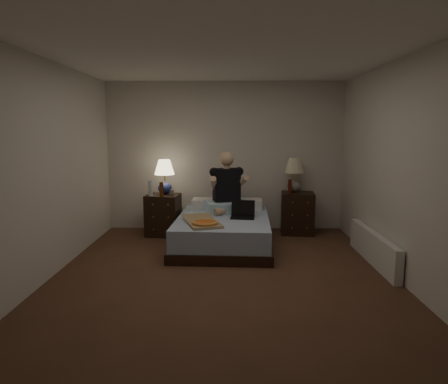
{
  "coord_description": "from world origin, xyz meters",
  "views": [
    {
      "loc": [
        0.07,
        -4.55,
        1.7
      ],
      "look_at": [
        0.0,
        0.9,
        0.85
      ],
      "focal_mm": 32.0,
      "sensor_mm": 36.0,
      "label": 1
    }
  ],
  "objects_px": {
    "soda_can": "(172,192)",
    "radiator": "(373,248)",
    "bed": "(223,232)",
    "beer_bottle_right": "(290,186)",
    "beer_bottle_left": "(162,189)",
    "water_bottle": "(151,188)",
    "laptop": "(243,210)",
    "pizza_box": "(205,223)",
    "nightstand_left": "(163,215)",
    "nightstand_right": "(297,213)",
    "lamp_left": "(165,177)",
    "lamp_right": "(294,175)",
    "person": "(227,182)"
  },
  "relations": [
    {
      "from": "nightstand_left",
      "to": "beer_bottle_left",
      "type": "xyz_separation_m",
      "value": [
        0.02,
        -0.2,
        0.45
      ]
    },
    {
      "from": "soda_can",
      "to": "radiator",
      "type": "height_order",
      "value": "soda_can"
    },
    {
      "from": "bed",
      "to": "nightstand_left",
      "type": "distance_m",
      "value": 1.18
    },
    {
      "from": "nightstand_right",
      "to": "lamp_right",
      "type": "distance_m",
      "value": 0.63
    },
    {
      "from": "lamp_right",
      "to": "water_bottle",
      "type": "bearing_deg",
      "value": -171.37
    },
    {
      "from": "nightstand_right",
      "to": "nightstand_left",
      "type": "bearing_deg",
      "value": -170.78
    },
    {
      "from": "soda_can",
      "to": "lamp_right",
      "type": "bearing_deg",
      "value": 8.54
    },
    {
      "from": "nightstand_left",
      "to": "radiator",
      "type": "distance_m",
      "value": 3.23
    },
    {
      "from": "soda_can",
      "to": "person",
      "type": "height_order",
      "value": "person"
    },
    {
      "from": "water_bottle",
      "to": "person",
      "type": "bearing_deg",
      "value": -6.15
    },
    {
      "from": "lamp_right",
      "to": "beer_bottle_right",
      "type": "bearing_deg",
      "value": -120.95
    },
    {
      "from": "nightstand_right",
      "to": "person",
      "type": "bearing_deg",
      "value": -155.3
    },
    {
      "from": "nightstand_left",
      "to": "radiator",
      "type": "bearing_deg",
      "value": -18.62
    },
    {
      "from": "nightstand_right",
      "to": "beer_bottle_right",
      "type": "distance_m",
      "value": 0.48
    },
    {
      "from": "lamp_right",
      "to": "laptop",
      "type": "distance_m",
      "value": 1.33
    },
    {
      "from": "lamp_right",
      "to": "soda_can",
      "type": "relative_size",
      "value": 5.6
    },
    {
      "from": "nightstand_left",
      "to": "beer_bottle_right",
      "type": "distance_m",
      "value": 2.11
    },
    {
      "from": "lamp_right",
      "to": "soda_can",
      "type": "distance_m",
      "value": 2.02
    },
    {
      "from": "water_bottle",
      "to": "soda_can",
      "type": "distance_m",
      "value": 0.34
    },
    {
      "from": "bed",
      "to": "pizza_box",
      "type": "xyz_separation_m",
      "value": [
        -0.23,
        -0.57,
        0.26
      ]
    },
    {
      "from": "bed",
      "to": "beer_bottle_right",
      "type": "height_order",
      "value": "beer_bottle_right"
    },
    {
      "from": "nightstand_right",
      "to": "soda_can",
      "type": "distance_m",
      "value": 2.08
    },
    {
      "from": "soda_can",
      "to": "beer_bottle_right",
      "type": "bearing_deg",
      "value": 4.39
    },
    {
      "from": "laptop",
      "to": "pizza_box",
      "type": "relative_size",
      "value": 0.45
    },
    {
      "from": "bed",
      "to": "nightstand_left",
      "type": "height_order",
      "value": "nightstand_left"
    },
    {
      "from": "nightstand_right",
      "to": "lamp_left",
      "type": "relative_size",
      "value": 1.22
    },
    {
      "from": "beer_bottle_left",
      "to": "radiator",
      "type": "distance_m",
      "value": 3.19
    },
    {
      "from": "lamp_left",
      "to": "person",
      "type": "bearing_deg",
      "value": -18.04
    },
    {
      "from": "lamp_right",
      "to": "bed",
      "type": "bearing_deg",
      "value": -143.54
    },
    {
      "from": "lamp_right",
      "to": "person",
      "type": "distance_m",
      "value": 1.2
    },
    {
      "from": "soda_can",
      "to": "radiator",
      "type": "xyz_separation_m",
      "value": [
        2.77,
        -1.28,
        -0.52
      ]
    },
    {
      "from": "person",
      "to": "radiator",
      "type": "xyz_separation_m",
      "value": [
        1.89,
        -1.09,
        -0.71
      ]
    },
    {
      "from": "bed",
      "to": "beer_bottle_left",
      "type": "relative_size",
      "value": 7.66
    },
    {
      "from": "bed",
      "to": "beer_bottle_right",
      "type": "distance_m",
      "value": 1.41
    },
    {
      "from": "water_bottle",
      "to": "radiator",
      "type": "xyz_separation_m",
      "value": [
        3.1,
        -1.22,
        -0.59
      ]
    },
    {
      "from": "lamp_right",
      "to": "laptop",
      "type": "relative_size",
      "value": 1.65
    },
    {
      "from": "beer_bottle_right",
      "to": "radiator",
      "type": "xyz_separation_m",
      "value": [
        0.88,
        -1.42,
        -0.6
      ]
    },
    {
      "from": "lamp_right",
      "to": "beer_bottle_left",
      "type": "height_order",
      "value": "lamp_right"
    },
    {
      "from": "lamp_left",
      "to": "pizza_box",
      "type": "height_order",
      "value": "lamp_left"
    },
    {
      "from": "laptop",
      "to": "nightstand_right",
      "type": "bearing_deg",
      "value": 47.41
    },
    {
      "from": "nightstand_left",
      "to": "water_bottle",
      "type": "xyz_separation_m",
      "value": [
        -0.17,
        -0.13,
        0.46
      ]
    },
    {
      "from": "nightstand_left",
      "to": "soda_can",
      "type": "height_order",
      "value": "soda_can"
    },
    {
      "from": "lamp_left",
      "to": "lamp_right",
      "type": "bearing_deg",
      "value": 4.03
    },
    {
      "from": "nightstand_left",
      "to": "beer_bottle_right",
      "type": "height_order",
      "value": "beer_bottle_right"
    },
    {
      "from": "person",
      "to": "radiator",
      "type": "relative_size",
      "value": 0.58
    },
    {
      "from": "lamp_right",
      "to": "soda_can",
      "type": "xyz_separation_m",
      "value": [
        -1.98,
        -0.3,
        -0.25
      ]
    },
    {
      "from": "beer_bottle_left",
      "to": "beer_bottle_right",
      "type": "bearing_deg",
      "value": 7.37
    },
    {
      "from": "laptop",
      "to": "bed",
      "type": "bearing_deg",
      "value": 173.15
    },
    {
      "from": "bed",
      "to": "nightstand_right",
      "type": "bearing_deg",
      "value": 35.12
    },
    {
      "from": "beer_bottle_left",
      "to": "beer_bottle_right",
      "type": "height_order",
      "value": "beer_bottle_right"
    }
  ]
}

